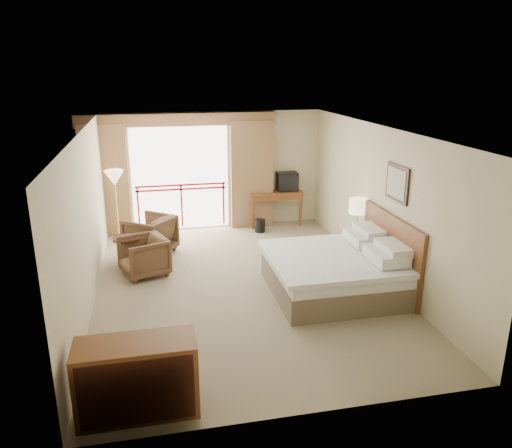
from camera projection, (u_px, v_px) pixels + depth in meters
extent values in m
plane|color=#7F7255|center=(243.00, 285.00, 8.78)|extent=(7.00, 7.00, 0.00)
plane|color=white|center=(241.00, 130.00, 7.96)|extent=(7.00, 7.00, 0.00)
plane|color=beige|center=(215.00, 170.00, 11.63)|extent=(5.00, 0.00, 5.00)
plane|color=beige|center=(305.00, 304.00, 5.11)|extent=(5.00, 0.00, 5.00)
plane|color=beige|center=(87.00, 221.00, 7.87)|extent=(0.00, 7.00, 7.00)
plane|color=beige|center=(380.00, 203.00, 8.87)|extent=(0.00, 7.00, 7.00)
plane|color=white|center=(180.00, 179.00, 11.49)|extent=(2.40, 0.00, 2.40)
cube|color=#A40E14|center=(181.00, 189.00, 11.55)|extent=(2.09, 0.03, 0.04)
cube|color=#A40E14|center=(181.00, 185.00, 11.52)|extent=(2.09, 0.03, 0.04)
cube|color=#A40E14|center=(138.00, 208.00, 11.47)|extent=(0.04, 0.03, 1.00)
cube|color=#A40E14|center=(182.00, 206.00, 11.67)|extent=(0.04, 0.03, 1.00)
cube|color=#A40E14|center=(224.00, 204.00, 11.87)|extent=(0.04, 0.03, 1.00)
cube|color=brown|center=(106.00, 181.00, 11.03)|extent=(1.00, 0.26, 2.50)
cube|color=brown|center=(252.00, 174.00, 11.69)|extent=(1.00, 0.26, 2.50)
cube|color=brown|center=(178.00, 120.00, 10.99)|extent=(4.40, 0.22, 0.28)
cube|color=silver|center=(269.00, 126.00, 11.56)|extent=(0.50, 0.04, 0.50)
cube|color=brown|center=(333.00, 281.00, 8.45)|extent=(2.05, 2.00, 0.40)
cube|color=white|center=(334.00, 265.00, 8.36)|extent=(2.01, 1.96, 0.22)
cube|color=white|center=(332.00, 258.00, 8.31)|extent=(2.09, 2.06, 0.08)
cube|color=white|center=(386.00, 255.00, 7.99)|extent=(0.50, 0.75, 0.18)
cube|color=white|center=(363.00, 237.00, 8.83)|extent=(0.50, 0.75, 0.18)
cube|color=white|center=(394.00, 248.00, 7.98)|extent=(0.40, 0.70, 0.14)
cube|color=white|center=(370.00, 231.00, 8.82)|extent=(0.40, 0.70, 0.14)
cube|color=#5F2D11|center=(390.00, 252.00, 8.51)|extent=(0.06, 2.10, 1.30)
cube|color=black|center=(397.00, 183.00, 8.15)|extent=(0.03, 0.72, 0.60)
cube|color=silver|center=(396.00, 183.00, 8.15)|extent=(0.01, 0.60, 0.48)
cube|color=#5F2D11|center=(357.00, 247.00, 9.66)|extent=(0.49, 0.57, 0.66)
cylinder|color=tan|center=(357.00, 228.00, 9.60)|extent=(0.14, 0.14, 0.04)
cylinder|color=tan|center=(357.00, 219.00, 9.54)|extent=(0.03, 0.03, 0.36)
cylinder|color=#FFE5B2|center=(358.00, 206.00, 9.46)|extent=(0.34, 0.34, 0.28)
cube|color=black|center=(358.00, 232.00, 9.40)|extent=(0.19, 0.15, 0.08)
cube|color=#5F2D11|center=(275.00, 192.00, 11.94)|extent=(1.27, 0.61, 0.05)
cube|color=#5F2D11|center=(253.00, 213.00, 11.70)|extent=(0.06, 0.06, 0.78)
cube|color=#5F2D11|center=(301.00, 210.00, 11.93)|extent=(0.06, 0.06, 0.78)
cube|color=#5F2D11|center=(249.00, 207.00, 12.19)|extent=(0.06, 0.06, 0.78)
cube|color=#5F2D11|center=(294.00, 204.00, 12.42)|extent=(0.06, 0.06, 0.78)
cube|color=#5F2D11|center=(272.00, 202.00, 12.28)|extent=(1.16, 0.03, 0.58)
cube|color=#5F2D11|center=(277.00, 198.00, 11.71)|extent=(1.16, 0.03, 0.13)
cube|color=black|center=(287.00, 181.00, 11.92)|extent=(0.49, 0.38, 0.44)
cube|color=black|center=(289.00, 183.00, 11.75)|extent=(0.44, 0.02, 0.36)
cylinder|color=black|center=(260.00, 187.00, 11.82)|extent=(0.15, 0.15, 0.25)
cylinder|color=white|center=(267.00, 190.00, 11.83)|extent=(0.08, 0.08, 0.09)
cylinder|color=black|center=(260.00, 225.00, 11.55)|extent=(0.24, 0.24, 0.30)
imported|color=#4A311F|center=(151.00, 253.00, 10.28)|extent=(1.21, 1.20, 0.79)
imported|color=#4A311F|center=(145.00, 274.00, 9.22)|extent=(1.00, 0.99, 0.72)
cylinder|color=black|center=(127.00, 238.00, 9.42)|extent=(0.54, 0.54, 0.04)
cylinder|color=black|center=(128.00, 252.00, 9.50)|extent=(0.06, 0.06, 0.54)
cylinder|color=black|center=(129.00, 265.00, 9.58)|extent=(0.39, 0.39, 0.03)
imported|color=white|center=(127.00, 237.00, 9.41)|extent=(0.17, 0.22, 0.02)
cylinder|color=tan|center=(120.00, 241.00, 10.93)|extent=(0.26, 0.26, 0.03)
cylinder|color=tan|center=(117.00, 211.00, 10.72)|extent=(0.03, 0.03, 1.38)
cone|color=#FFE5B2|center=(114.00, 178.00, 10.50)|extent=(0.41, 0.41, 0.32)
cube|color=#5F2D11|center=(137.00, 378.00, 5.44)|extent=(1.30, 0.54, 0.87)
cube|color=black|center=(137.00, 393.00, 5.19)|extent=(1.20, 0.02, 0.76)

